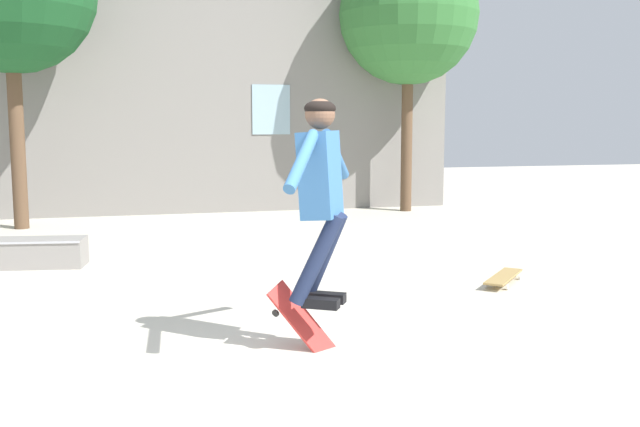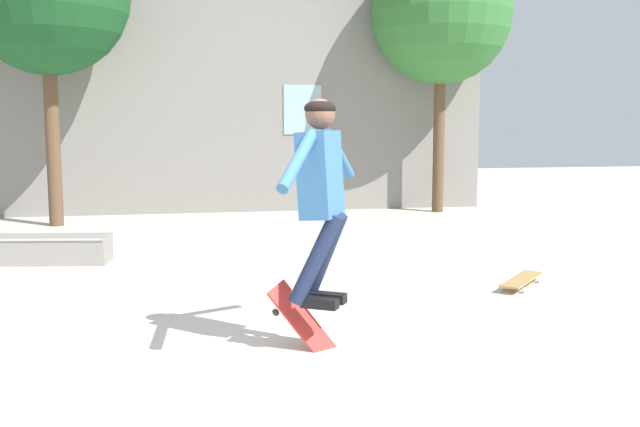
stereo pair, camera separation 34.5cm
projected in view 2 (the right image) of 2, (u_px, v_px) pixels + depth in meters
The scene contains 7 objects.
ground_plane at pixel (274, 389), 4.36m from camera, with size 40.00×40.00×0.00m, color beige.
building_backdrop at pixel (210, 74), 12.84m from camera, with size 10.80×0.52×5.90m.
tree_right at pixel (441, 14), 12.68m from camera, with size 2.51×2.51×4.81m.
skate_ledge at pixel (39, 249), 8.27m from camera, with size 1.66×0.69×0.32m.
skater at pixel (320, 184), 4.96m from camera, with size 0.78×1.18×1.45m.
skateboard_flipping at pixel (308, 329), 5.12m from camera, with size 0.59×0.33×0.68m.
skateboard_resting at pixel (522, 280), 7.09m from camera, with size 0.72×0.75×0.08m.
Camera 2 is at (-0.52, -4.17, 1.62)m, focal length 40.00 mm.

